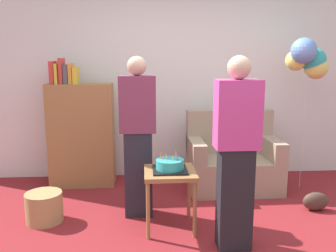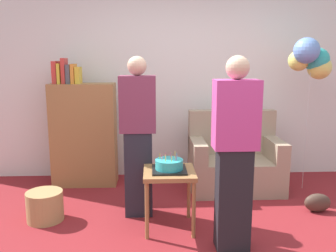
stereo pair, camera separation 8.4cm
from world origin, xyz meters
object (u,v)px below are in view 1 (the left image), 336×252
couch (232,161)px  wicker_basket (44,207)px  balloon_bunch (308,59)px  person_holding_cake (236,153)px  person_blowing_candles (138,136)px  bookshelf (81,133)px  birthday_cake (170,165)px  handbag (316,201)px  side_table (170,179)px

couch → wicker_basket: 2.26m
couch → balloon_bunch: balloon_bunch is taller
wicker_basket → balloon_bunch: bearing=14.9°
person_holding_cake → person_blowing_candles: bearing=-33.7°
bookshelf → person_blowing_candles: (0.73, -0.96, 0.15)m
birthday_cake → wicker_basket: size_ratio=0.89×
couch → handbag: bearing=-45.7°
person_holding_cake → handbag: (1.07, 0.68, -0.73)m
person_holding_cake → wicker_basket: person_holding_cake is taller
couch → side_table: couch is taller
handbag → couch: bearing=134.3°
wicker_basket → person_holding_cake: bearing=-19.0°
side_table → birthday_cake: size_ratio=1.79×
balloon_bunch → person_blowing_candles: bearing=-161.6°
couch → person_blowing_candles: person_blowing_candles is taller
bookshelf → person_holding_cake: 2.29m
side_table → handbag: size_ratio=2.05×
couch → wicker_basket: bearing=-158.6°
bookshelf → handbag: bookshelf is taller
bookshelf → wicker_basket: bookshelf is taller
handbag → balloon_bunch: bearing=78.9°
birthday_cake → wicker_basket: (-1.24, 0.21, -0.47)m
person_holding_cake → balloon_bunch: 2.00m
bookshelf → person_holding_cake: (1.55, -1.68, 0.15)m
couch → balloon_bunch: 1.53m
person_holding_cake → balloon_bunch: bearing=-123.5°
wicker_basket → balloon_bunch: balloon_bunch is taller
bookshelf → balloon_bunch: size_ratio=0.87×
side_table → birthday_cake: birthday_cake is taller
side_table → wicker_basket: 1.30m
person_blowing_candles → handbag: size_ratio=5.82×
birthday_cake → handbag: size_ratio=1.14×
person_blowing_candles → birthday_cake: bearing=-34.6°
wicker_basket → balloon_bunch: size_ratio=0.20×
birthday_cake → person_blowing_candles: bearing=132.3°
person_holding_cake → balloon_bunch: (1.21, 1.39, 0.76)m
bookshelf → person_blowing_candles: 1.22m
side_table → wicker_basket: (-1.24, 0.21, -0.34)m
birthday_cake → person_holding_cake: (0.52, -0.39, 0.21)m
balloon_bunch → couch: bearing=177.7°
person_blowing_candles → balloon_bunch: bearing=31.5°
side_table → person_blowing_candles: 0.56m
side_table → handbag: bearing=10.3°
couch → balloon_bunch: (0.87, -0.03, 1.26)m
bookshelf → birthday_cake: bearing=-51.4°
bookshelf → balloon_bunch: bearing=-6.0°
balloon_bunch → birthday_cake: bearing=-149.9°
person_holding_cake → handbag: 1.46m
bookshelf → wicker_basket: 1.22m
wicker_basket → balloon_bunch: 3.39m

